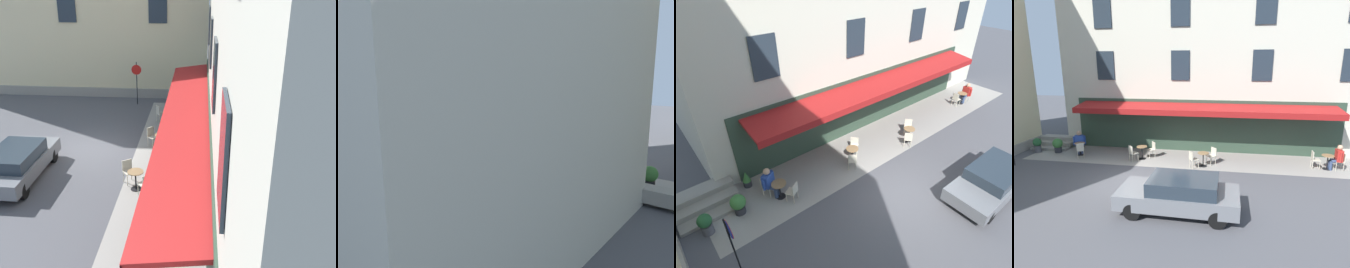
% 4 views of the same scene
% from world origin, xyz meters
% --- Properties ---
extents(ground_plane, '(70.00, 70.00, 0.00)m').
position_xyz_m(ground_plane, '(0.00, 0.00, 0.00)').
color(ground_plane, '#4C4C51').
extents(sidewalk_cafe_terrace, '(20.50, 3.20, 0.01)m').
position_xyz_m(sidewalk_cafe_terrace, '(-3.25, -3.40, 0.00)').
color(sidewalk_cafe_terrace, gray).
rests_on(sidewalk_cafe_terrace, ground_plane).
extents(back_alley_steps, '(2.40, 1.75, 0.60)m').
position_xyz_m(back_alley_steps, '(6.60, -4.59, 0.24)').
color(back_alley_steps, gray).
rests_on(back_alley_steps, ground_plane).
extents(cafe_table_near_entrance, '(0.60, 0.60, 0.75)m').
position_xyz_m(cafe_table_near_entrance, '(4.07, -3.04, 0.49)').
color(cafe_table_near_entrance, black).
rests_on(cafe_table_near_entrance, ground_plane).
extents(cafe_chair_cream_by_window, '(0.55, 0.55, 0.91)m').
position_xyz_m(cafe_chair_cream_by_window, '(3.74, -2.51, 0.55)').
color(cafe_chair_cream_by_window, beige).
rests_on(cafe_chair_cream_by_window, ground_plane).
extents(cafe_chair_cream_facing_street, '(0.55, 0.55, 0.91)m').
position_xyz_m(cafe_chair_cream_facing_street, '(4.40, -3.59, 0.55)').
color(cafe_chair_cream_facing_street, beige).
rests_on(cafe_chair_cream_facing_street, ground_plane).
extents(cafe_table_mid_terrace, '(0.60, 0.60, 0.75)m').
position_xyz_m(cafe_table_mid_terrace, '(-3.33, -2.35, 0.49)').
color(cafe_table_mid_terrace, black).
rests_on(cafe_table_mid_terrace, ground_plane).
extents(cafe_chair_cream_back_row, '(0.56, 0.56, 0.91)m').
position_xyz_m(cafe_chair_cream_back_row, '(-2.81, -1.98, 0.55)').
color(cafe_chair_cream_back_row, beige).
rests_on(cafe_chair_cream_back_row, ground_plane).
extents(cafe_chair_cream_near_door, '(0.57, 0.57, 0.91)m').
position_xyz_m(cafe_chair_cream_near_door, '(-3.78, -2.79, 0.55)').
color(cafe_chair_cream_near_door, beige).
rests_on(cafe_chair_cream_near_door, ground_plane).
extents(cafe_table_far_end, '(0.60, 0.60, 0.75)m').
position_xyz_m(cafe_table_far_end, '(0.21, -2.95, 0.49)').
color(cafe_table_far_end, black).
rests_on(cafe_table_far_end, ground_plane).
extents(cafe_chair_cream_under_awning, '(0.56, 0.56, 0.91)m').
position_xyz_m(cafe_chair_cream_under_awning, '(0.61, -2.47, 0.55)').
color(cafe_chair_cream_under_awning, beige).
rests_on(cafe_chair_cream_under_awning, ground_plane).
extents(cafe_chair_cream_kerbside, '(0.56, 0.56, 0.91)m').
position_xyz_m(cafe_chair_cream_kerbside, '(-0.28, -3.36, 0.55)').
color(cafe_chair_cream_kerbside, beige).
rests_on(cafe_chair_cream_kerbside, ground_plane).
extents(seated_companion_in_blue, '(0.67, 0.69, 1.37)m').
position_xyz_m(seated_companion_in_blue, '(4.28, -3.40, 0.72)').
color(seated_companion_in_blue, navy).
rests_on(seated_companion_in_blue, ground_plane).
extents(no_parking_sign, '(0.09, 0.59, 2.60)m').
position_xyz_m(no_parking_sign, '(6.59, -0.84, 1.79)').
color(no_parking_sign, black).
rests_on(no_parking_sign, ground_plane).
extents(potted_plant_under_sign, '(0.59, 0.59, 0.88)m').
position_xyz_m(potted_plant_under_sign, '(5.70, -3.29, 0.49)').
color(potted_plant_under_sign, '#2D2D33').
rests_on(potted_plant_under_sign, ground_plane).
extents(potted_plant_by_steps, '(0.35, 0.35, 0.79)m').
position_xyz_m(potted_plant_by_steps, '(4.87, -4.53, 0.39)').
color(potted_plant_by_steps, '#2D2D33').
rests_on(potted_plant_by_steps, ground_plane).
extents(potted_plant_mid_terrace, '(0.50, 0.50, 0.89)m').
position_xyz_m(potted_plant_mid_terrace, '(6.96, -3.13, 0.48)').
color(potted_plant_mid_terrace, '#4C4C51').
rests_on(potted_plant_mid_terrace, ground_plane).
extents(parked_car_grey, '(4.33, 1.86, 1.33)m').
position_xyz_m(parked_car_grey, '(-2.88, 2.33, 0.71)').
color(parked_car_grey, slate).
rests_on(parked_car_grey, ground_plane).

